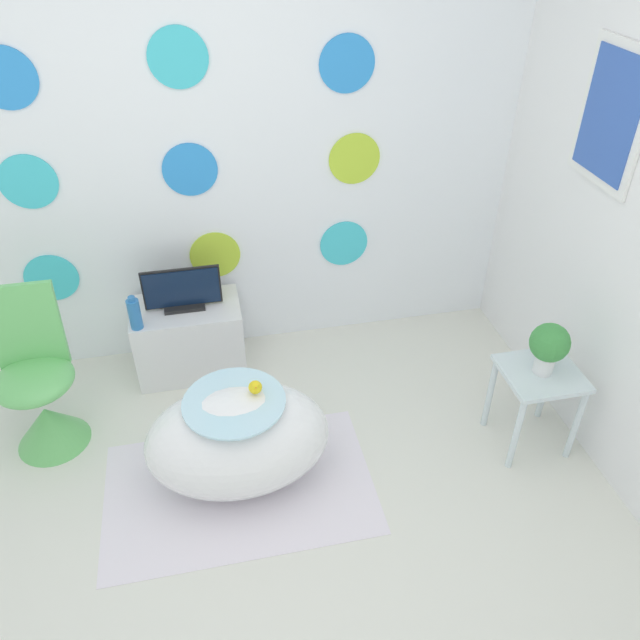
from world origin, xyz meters
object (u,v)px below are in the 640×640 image
(chair, at_px, (42,401))
(vase, at_px, (135,314))
(potted_plant_left, at_px, (549,345))
(tv, at_px, (182,291))
(bathtub, at_px, (238,439))

(chair, distance_m, vase, 0.62)
(chair, relative_size, potted_plant_left, 3.20)
(chair, xyz_separation_m, tv, (0.73, 0.44, 0.27))
(tv, height_order, vase, tv)
(bathtub, relative_size, chair, 1.00)
(vase, bearing_deg, chair, -148.11)
(vase, distance_m, potted_plant_left, 2.06)
(bathtub, xyz_separation_m, chair, (-0.92, 0.45, 0.01))
(chair, height_order, vase, chair)
(tv, bearing_deg, bathtub, -77.90)
(bathtub, xyz_separation_m, vase, (-0.44, 0.75, 0.26))
(bathtub, distance_m, chair, 1.02)
(chair, bearing_deg, bathtub, -25.92)
(bathtub, bearing_deg, chair, 154.08)
(tv, bearing_deg, potted_plant_left, -29.90)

